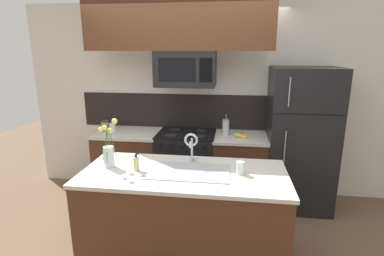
# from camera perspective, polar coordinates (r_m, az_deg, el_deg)

# --- Properties ---
(ground_plane) EXTENTS (10.00, 10.00, 0.00)m
(ground_plane) POSITION_cam_1_polar(r_m,az_deg,el_deg) (3.52, -3.41, -19.67)
(ground_plane) COLOR brown
(rear_partition) EXTENTS (5.20, 0.10, 2.60)m
(rear_partition) POSITION_cam_1_polar(r_m,az_deg,el_deg) (4.20, 3.76, 5.24)
(rear_partition) COLOR silver
(rear_partition) RESTS_ON ground
(splash_band) EXTENTS (3.10, 0.01, 0.48)m
(splash_band) POSITION_cam_1_polar(r_m,az_deg,el_deg) (4.20, -0.42, 3.19)
(splash_band) COLOR black
(splash_band) RESTS_ON rear_partition
(back_counter_left) EXTENTS (0.87, 0.65, 0.91)m
(back_counter_left) POSITION_cam_1_polar(r_m,az_deg,el_deg) (4.28, -11.76, -6.59)
(back_counter_left) COLOR #4C2B19
(back_counter_left) RESTS_ON ground
(back_counter_right) EXTENTS (0.70, 0.65, 0.91)m
(back_counter_right) POSITION_cam_1_polar(r_m,az_deg,el_deg) (4.05, 9.06, -7.70)
(back_counter_right) COLOR #4C2B19
(back_counter_right) RESTS_ON ground
(stove_range) EXTENTS (0.76, 0.64, 0.93)m
(stove_range) POSITION_cam_1_polar(r_m,az_deg,el_deg) (4.09, -1.06, -7.21)
(stove_range) COLOR black
(stove_range) RESTS_ON ground
(microwave) EXTENTS (0.74, 0.40, 0.43)m
(microwave) POSITION_cam_1_polar(r_m,az_deg,el_deg) (3.78, -1.20, 11.19)
(microwave) COLOR black
(upper_cabinet_band) EXTENTS (2.26, 0.34, 0.60)m
(upper_cabinet_band) POSITION_cam_1_polar(r_m,az_deg,el_deg) (3.77, -2.67, 19.03)
(upper_cabinet_band) COLOR #4C2B19
(refrigerator) EXTENTS (0.80, 0.74, 1.79)m
(refrigerator) POSITION_cam_1_polar(r_m,az_deg,el_deg) (4.02, 19.81, -1.99)
(refrigerator) COLOR black
(refrigerator) RESTS_ON ground
(storage_jar_tall) EXTENTS (0.11, 0.11, 0.14)m
(storage_jar_tall) POSITION_cam_1_polar(r_m,az_deg,el_deg) (4.24, -16.21, 0.37)
(storage_jar_tall) COLOR #997F5B
(storage_jar_tall) RESTS_ON back_counter_left
(storage_jar_medium) EXTENTS (0.08, 0.08, 0.14)m
(storage_jar_medium) POSITION_cam_1_polar(r_m,az_deg,el_deg) (4.20, -14.90, 0.29)
(storage_jar_medium) COLOR silver
(storage_jar_medium) RESTS_ON back_counter_left
(banana_bunch) EXTENTS (0.19, 0.15, 0.08)m
(banana_bunch) POSITION_cam_1_polar(r_m,az_deg,el_deg) (3.84, 9.44, -1.45)
(banana_bunch) COLOR yellow
(banana_bunch) RESTS_ON back_counter_right
(french_press) EXTENTS (0.09, 0.09, 0.27)m
(french_press) POSITION_cam_1_polar(r_m,az_deg,el_deg) (3.93, 6.45, 0.21)
(french_press) COLOR silver
(french_press) RESTS_ON back_counter_right
(island_counter) EXTENTS (1.86, 0.85, 0.91)m
(island_counter) POSITION_cam_1_polar(r_m,az_deg,el_deg) (2.96, -1.49, -16.43)
(island_counter) COLOR #4C2B19
(island_counter) RESTS_ON ground
(kitchen_sink) EXTENTS (0.76, 0.44, 0.16)m
(kitchen_sink) POSITION_cam_1_polar(r_m,az_deg,el_deg) (2.77, -0.77, -9.65)
(kitchen_sink) COLOR #ADAFB5
(kitchen_sink) RESTS_ON island_counter
(sink_faucet) EXTENTS (0.14, 0.14, 0.31)m
(sink_faucet) POSITION_cam_1_polar(r_m,az_deg,el_deg) (2.88, -0.13, -3.03)
(sink_faucet) COLOR #B7BABF
(sink_faucet) RESTS_ON island_counter
(dish_soap_bottle) EXTENTS (0.06, 0.05, 0.16)m
(dish_soap_bottle) POSITION_cam_1_polar(r_m,az_deg,el_deg) (2.80, -10.59, -6.62)
(dish_soap_bottle) COLOR #DBCC75
(dish_soap_bottle) RESTS_ON island_counter
(drinking_glass) EXTENTS (0.07, 0.07, 0.11)m
(drinking_glass) POSITION_cam_1_polar(r_m,az_deg,el_deg) (2.72, 9.18, -7.51)
(drinking_glass) COLOR silver
(drinking_glass) RESTS_ON island_counter
(flower_vase) EXTENTS (0.15, 0.20, 0.45)m
(flower_vase) POSITION_cam_1_polar(r_m,az_deg,el_deg) (2.92, -15.52, -4.66)
(flower_vase) COLOR silver
(flower_vase) RESTS_ON island_counter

